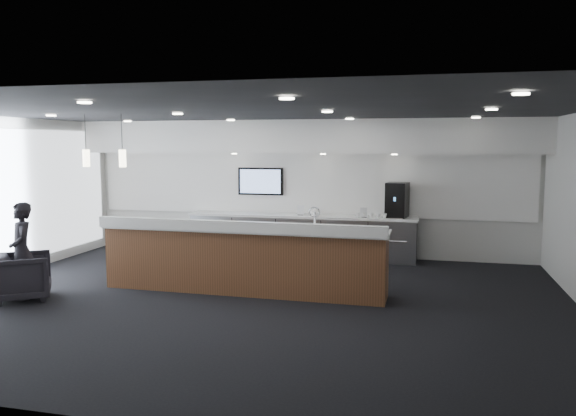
% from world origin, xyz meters
% --- Properties ---
extents(ground, '(10.00, 10.00, 0.00)m').
position_xyz_m(ground, '(0.00, 0.00, 0.00)').
color(ground, black).
rests_on(ground, ground).
extents(ceiling, '(10.00, 8.00, 0.02)m').
position_xyz_m(ceiling, '(0.00, 0.00, 3.00)').
color(ceiling, black).
rests_on(ceiling, back_wall).
extents(back_wall, '(10.00, 0.02, 3.00)m').
position_xyz_m(back_wall, '(0.00, 4.00, 1.50)').
color(back_wall, silver).
rests_on(back_wall, ground).
extents(soffit_bulkhead, '(10.00, 0.90, 0.70)m').
position_xyz_m(soffit_bulkhead, '(0.00, 3.55, 2.65)').
color(soffit_bulkhead, white).
rests_on(soffit_bulkhead, back_wall).
extents(alcove_panel, '(9.80, 0.06, 1.40)m').
position_xyz_m(alcove_panel, '(0.00, 3.97, 1.60)').
color(alcove_panel, white).
rests_on(alcove_panel, back_wall).
extents(back_credenza, '(5.06, 0.66, 0.95)m').
position_xyz_m(back_credenza, '(-0.00, 3.64, 0.48)').
color(back_credenza, gray).
rests_on(back_credenza, ground).
extents(wall_tv, '(1.05, 0.08, 0.62)m').
position_xyz_m(wall_tv, '(-1.00, 3.91, 1.65)').
color(wall_tv, black).
rests_on(wall_tv, back_wall).
extents(pendant_left, '(0.12, 0.12, 0.30)m').
position_xyz_m(pendant_left, '(-2.40, 0.80, 2.25)').
color(pendant_left, '#FFF3C6').
rests_on(pendant_left, ceiling).
extents(pendant_right, '(0.12, 0.12, 0.30)m').
position_xyz_m(pendant_right, '(-3.10, 0.80, 2.25)').
color(pendant_right, '#FFF3C6').
rests_on(pendant_right, ceiling).
extents(ceiling_can_lights, '(7.00, 5.00, 0.02)m').
position_xyz_m(ceiling_can_lights, '(0.00, 0.00, 2.97)').
color(ceiling_can_lights, silver).
rests_on(ceiling_can_lights, ceiling).
extents(service_counter, '(4.90, 0.88, 1.49)m').
position_xyz_m(service_counter, '(-0.32, 0.55, 0.58)').
color(service_counter, brown).
rests_on(service_counter, ground).
extents(coffee_machine, '(0.50, 0.59, 0.74)m').
position_xyz_m(coffee_machine, '(2.07, 3.71, 1.32)').
color(coffee_machine, black).
rests_on(coffee_machine, back_credenza).
extents(info_sign_left, '(0.16, 0.04, 0.21)m').
position_xyz_m(info_sign_left, '(0.01, 3.56, 1.06)').
color(info_sign_left, white).
rests_on(info_sign_left, back_credenza).
extents(info_sign_right, '(0.16, 0.05, 0.21)m').
position_xyz_m(info_sign_right, '(1.38, 3.51, 1.06)').
color(info_sign_right, white).
rests_on(info_sign_right, back_credenza).
extents(armchair, '(1.13, 1.13, 0.75)m').
position_xyz_m(armchair, '(-3.60, -0.74, 0.37)').
color(armchair, black).
rests_on(armchair, ground).
extents(lounge_guest, '(0.67, 0.67, 1.57)m').
position_xyz_m(lounge_guest, '(-3.66, -0.68, 0.78)').
color(lounge_guest, black).
rests_on(lounge_guest, ground).
extents(cup_0, '(0.11, 0.11, 0.10)m').
position_xyz_m(cup_0, '(1.83, 3.53, 1.00)').
color(cup_0, white).
rests_on(cup_0, back_credenza).
extents(cup_1, '(0.15, 0.15, 0.10)m').
position_xyz_m(cup_1, '(1.69, 3.53, 1.00)').
color(cup_1, white).
rests_on(cup_1, back_credenza).
extents(cup_2, '(0.13, 0.13, 0.10)m').
position_xyz_m(cup_2, '(1.55, 3.53, 1.00)').
color(cup_2, white).
rests_on(cup_2, back_credenza).
extents(cup_3, '(0.14, 0.14, 0.10)m').
position_xyz_m(cup_3, '(1.41, 3.53, 1.00)').
color(cup_3, white).
rests_on(cup_3, back_credenza).
extents(cup_4, '(0.15, 0.15, 0.10)m').
position_xyz_m(cup_4, '(1.27, 3.53, 1.00)').
color(cup_4, white).
rests_on(cup_4, back_credenza).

